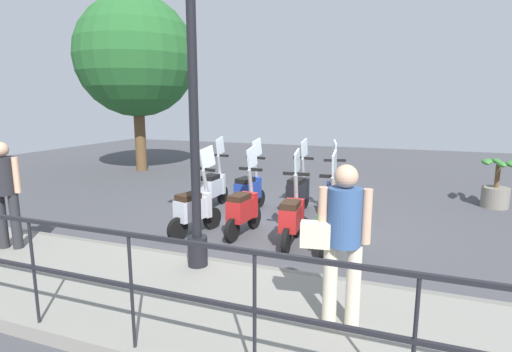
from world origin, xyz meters
name	(u,v)px	position (x,y,z in m)	size (l,w,h in m)	color
ground_plane	(277,227)	(0.00, 0.00, 0.00)	(28.00, 28.00, 0.00)	#424247
promenade_walkway	(193,301)	(-3.15, 0.00, 0.07)	(2.20, 20.00, 0.15)	gray
fence_railing	(130,269)	(-4.20, 0.00, 0.89)	(0.04, 16.03, 1.07)	black
lamp_post_near	(194,115)	(-2.40, 0.35, 2.15)	(0.26, 0.90, 4.49)	black
pedestrian_with_bag	(341,234)	(-3.19, -1.63, 1.08)	(0.36, 0.64, 1.59)	beige
pedestrian_distant	(5,187)	(-2.81, 3.28, 1.08)	(0.39, 0.48, 1.59)	#28282D
tree_large	(136,57)	(4.33, 6.21, 3.72)	(3.85, 3.85, 5.66)	brown
potted_palm	(496,188)	(3.04, -4.07, 0.45)	(1.06, 0.66, 1.05)	slate
scooter_near_0	(329,221)	(-0.84, -1.11, 0.48)	(1.23, 0.44, 1.54)	black
scooter_near_1	(292,216)	(-0.82, -0.51, 0.48)	(1.23, 0.44, 1.54)	black
scooter_near_2	(243,208)	(-0.64, 0.42, 0.48)	(1.23, 0.44, 1.54)	black
scooter_near_3	(195,208)	(-0.92, 1.22, 0.48)	(1.20, 0.55, 1.54)	black
scooter_far_0	(335,194)	(0.97, -0.90, 0.48)	(1.20, 0.54, 1.54)	black
scooter_far_1	(298,191)	(1.05, -0.12, 0.48)	(1.23, 0.44, 1.54)	black
scooter_far_2	(249,190)	(0.77, 0.87, 0.48)	(1.23, 0.47, 1.54)	black
scooter_far_3	(214,186)	(0.82, 1.72, 0.48)	(1.23, 0.44, 1.54)	black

